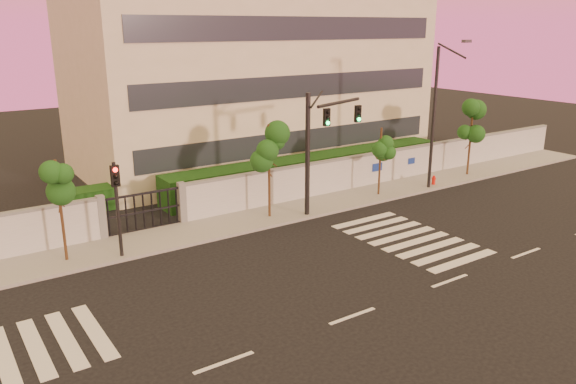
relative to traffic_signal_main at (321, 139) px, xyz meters
The scene contains 14 objects.
ground 11.75m from the traffic_signal_main, 121.15° to the right, with size 120.00×120.00×0.00m, color black.
sidewalk 7.05m from the traffic_signal_main, 169.29° to the left, with size 60.00×3.00×0.15m, color gray.
perimeter_wall 6.86m from the traffic_signal_main, 155.25° to the left, with size 60.00×0.36×2.20m.
hedge_row 7.71m from the traffic_signal_main, 130.43° to the left, with size 41.00×4.25×1.80m.
institutional_building 13.15m from the traffic_signal_main, 75.26° to the left, with size 24.40×12.40×12.25m.
road_markings 10.08m from the traffic_signal_main, 142.09° to the right, with size 57.00×7.62×0.02m.
street_tree_c 12.79m from the traffic_signal_main, behind, with size 1.49×1.18×4.49m.
street_tree_d 2.77m from the traffic_signal_main, 161.58° to the left, with size 1.59×1.27×4.96m.
street_tree_e 4.99m from the traffic_signal_main, ahead, with size 1.45×1.15×4.09m.
street_tree_f 12.95m from the traffic_signal_main, ahead, with size 1.64×1.31×5.12m.
traffic_signal_main is the anchor object (origin of this frame).
traffic_signal_secondary 10.78m from the traffic_signal_main, behind, with size 0.33×0.33×4.28m.
streetlight_east 8.42m from the traffic_signal_main, ahead, with size 0.53×2.15×8.93m.
fire_hydrant 9.85m from the traffic_signal_main, ahead, with size 0.28×0.27×0.72m.
Camera 1 is at (-11.57, -13.16, 9.65)m, focal length 35.00 mm.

